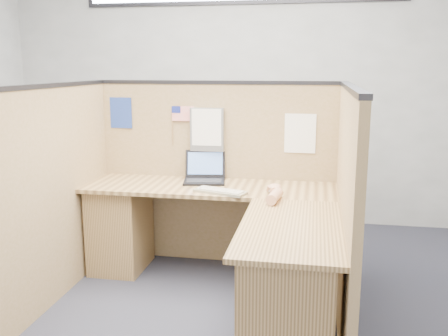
% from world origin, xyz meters
% --- Properties ---
extents(floor, '(5.00, 5.00, 0.00)m').
position_xyz_m(floor, '(0.00, 0.00, 0.00)').
color(floor, '#21212E').
rests_on(floor, ground).
extents(wall_back, '(5.00, 0.00, 5.00)m').
position_xyz_m(wall_back, '(0.00, 2.25, 1.40)').
color(wall_back, '#939698').
rests_on(wall_back, floor).
extents(cubicle_partitions, '(2.06, 1.83, 1.53)m').
position_xyz_m(cubicle_partitions, '(0.00, 0.43, 0.77)').
color(cubicle_partitions, olive).
rests_on(cubicle_partitions, floor).
extents(l_desk, '(1.95, 1.75, 0.73)m').
position_xyz_m(l_desk, '(0.18, 0.29, 0.39)').
color(l_desk, brown).
rests_on(l_desk, floor).
extents(laptop, '(0.36, 0.36, 0.24)m').
position_xyz_m(laptop, '(-0.06, 0.84, 0.79)').
color(laptop, black).
rests_on(laptop, l_desk).
extents(keyboard, '(0.41, 0.25, 0.03)m').
position_xyz_m(keyboard, '(0.12, 0.48, 0.74)').
color(keyboard, gray).
rests_on(keyboard, l_desk).
extents(mouse, '(0.12, 0.09, 0.05)m').
position_xyz_m(mouse, '(0.52, 0.53, 0.75)').
color(mouse, silver).
rests_on(mouse, l_desk).
extents(hand_forearm, '(0.11, 0.40, 0.08)m').
position_xyz_m(hand_forearm, '(0.53, 0.39, 0.77)').
color(hand_forearm, tan).
rests_on(hand_forearm, l_desk).
extents(blue_poster, '(0.19, 0.01, 0.26)m').
position_xyz_m(blue_poster, '(-0.82, 0.97, 1.26)').
color(blue_poster, navy).
rests_on(blue_poster, cubicle_partitions).
extents(american_flag, '(0.19, 0.01, 0.33)m').
position_xyz_m(american_flag, '(-0.30, 0.96, 1.25)').
color(american_flag, olive).
rests_on(american_flag, cubicle_partitions).
extents(file_holder, '(0.28, 0.05, 0.35)m').
position_xyz_m(file_holder, '(-0.08, 0.94, 1.14)').
color(file_holder, slate).
rests_on(file_holder, cubicle_partitions).
extents(paper_left, '(0.22, 0.01, 0.28)m').
position_xyz_m(paper_left, '(-0.10, 0.97, 1.09)').
color(paper_left, white).
rests_on(paper_left, cubicle_partitions).
extents(paper_right, '(0.25, 0.01, 0.31)m').
position_xyz_m(paper_right, '(0.68, 0.97, 1.12)').
color(paper_right, white).
rests_on(paper_right, cubicle_partitions).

